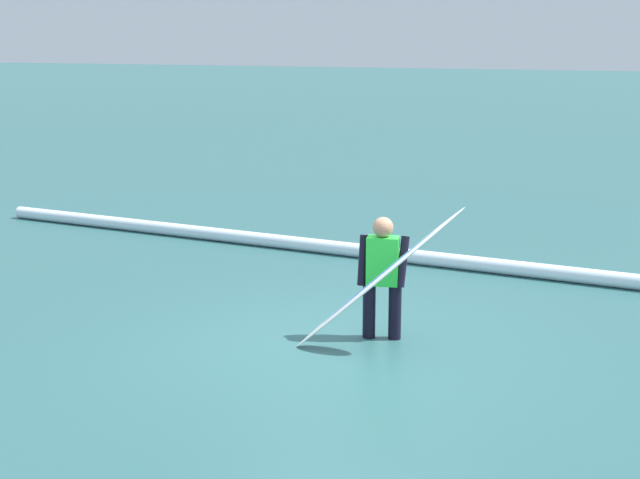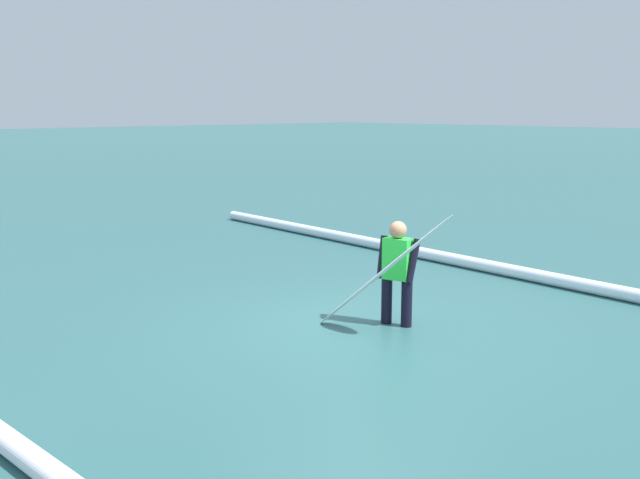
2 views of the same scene
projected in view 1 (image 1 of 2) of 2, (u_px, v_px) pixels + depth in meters
The scene contains 4 objects.
ground_plane at pixel (343, 344), 9.82m from camera, with size 181.56×181.56×0.00m, color #2A595A.
surfer at pixel (383, 272), 9.86m from camera, with size 0.50×0.32×1.34m.
surfboard at pixel (378, 279), 9.46m from camera, with size 1.73×0.79×1.57m.
wave_crest_foreground at pixel (438, 259), 13.14m from camera, with size 0.21×0.21×16.08m, color white.
Camera 1 is at (-3.79, 8.56, 3.18)m, focal length 51.66 mm.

